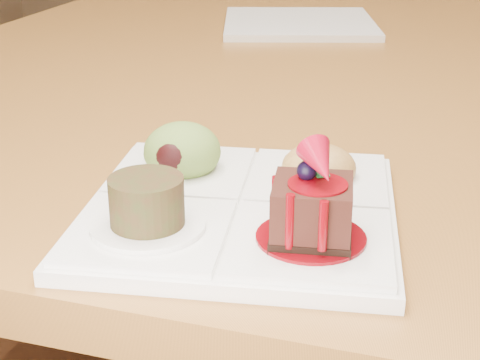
# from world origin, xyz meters

# --- Properties ---
(dining_table) EXTENTS (1.00, 1.80, 0.75)m
(dining_table) POSITION_xyz_m (0.00, 0.00, 0.68)
(dining_table) COLOR #9C6228
(dining_table) RESTS_ON ground
(sampler_plate) EXTENTS (0.28, 0.28, 0.10)m
(sampler_plate) POSITION_xyz_m (0.15, -0.75, 0.77)
(sampler_plate) COLOR white
(sampler_plate) RESTS_ON dining_table
(second_plate) EXTENTS (0.33, 0.33, 0.01)m
(second_plate) POSITION_xyz_m (0.02, 0.04, 0.76)
(second_plate) COLOR white
(second_plate) RESTS_ON dining_table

